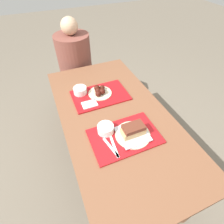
% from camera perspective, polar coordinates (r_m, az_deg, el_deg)
% --- Properties ---
extents(ground_plane, '(12.00, 12.00, 0.00)m').
position_cam_1_polar(ground_plane, '(1.92, 0.66, -16.60)').
color(ground_plane, '#706656').
extents(picnic_table, '(0.78, 1.53, 0.75)m').
position_cam_1_polar(picnic_table, '(1.39, 0.87, -3.82)').
color(picnic_table, brown).
rests_on(picnic_table, ground_plane).
extents(picnic_bench_far, '(0.74, 0.28, 0.46)m').
position_cam_1_polar(picnic_bench_far, '(2.28, -9.18, 9.07)').
color(picnic_bench_far, brown).
rests_on(picnic_bench_far, ground_plane).
extents(tray_near, '(0.46, 0.30, 0.01)m').
position_cam_1_polar(tray_near, '(1.18, 4.13, -7.93)').
color(tray_near, '#B21419').
rests_on(tray_near, picnic_table).
extents(tray_far, '(0.46, 0.30, 0.01)m').
position_cam_1_polar(tray_far, '(1.48, -3.87, 5.44)').
color(tray_far, '#B21419').
rests_on(tray_far, picnic_table).
extents(bowl_coleslaw_near, '(0.11, 0.11, 0.06)m').
position_cam_1_polar(bowl_coleslaw_near, '(1.17, -2.12, -5.40)').
color(bowl_coleslaw_near, white).
rests_on(bowl_coleslaw_near, tray_near).
extents(brisket_sandwich_plate, '(0.23, 0.23, 0.09)m').
position_cam_1_polar(brisket_sandwich_plate, '(1.16, 6.87, -6.44)').
color(brisket_sandwich_plate, beige).
rests_on(brisket_sandwich_plate, tray_near).
extents(plastic_fork_near, '(0.05, 0.17, 0.00)m').
position_cam_1_polar(plastic_fork_near, '(1.11, -0.34, -11.52)').
color(plastic_fork_near, white).
rests_on(plastic_fork_near, tray_near).
extents(plastic_knife_near, '(0.03, 0.17, 0.00)m').
position_cam_1_polar(plastic_knife_near, '(1.12, 0.72, -11.15)').
color(plastic_knife_near, white).
rests_on(plastic_knife_near, tray_near).
extents(condiment_packet, '(0.04, 0.03, 0.01)m').
position_cam_1_polar(condiment_packet, '(1.21, 2.40, -5.47)').
color(condiment_packet, '#A59E93').
rests_on(condiment_packet, tray_near).
extents(bowl_coleslaw_far, '(0.11, 0.11, 0.06)m').
position_cam_1_polar(bowl_coleslaw_far, '(1.50, -10.38, 7.04)').
color(bowl_coleslaw_far, white).
rests_on(bowl_coleslaw_far, tray_far).
extents(wings_plate_far, '(0.20, 0.20, 0.06)m').
position_cam_1_polar(wings_plate_far, '(1.48, -4.00, 6.78)').
color(wings_plate_far, beige).
rests_on(wings_plate_far, tray_far).
extents(napkin_far, '(0.12, 0.08, 0.01)m').
position_cam_1_polar(napkin_far, '(1.39, -7.32, 2.56)').
color(napkin_far, white).
rests_on(napkin_far, tray_far).
extents(person_seated_across, '(0.37, 0.37, 0.72)m').
position_cam_1_polar(person_seated_across, '(2.08, -12.16, 16.96)').
color(person_seated_across, brown).
rests_on(person_seated_across, picnic_bench_far).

